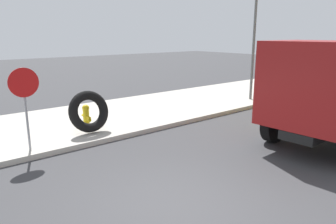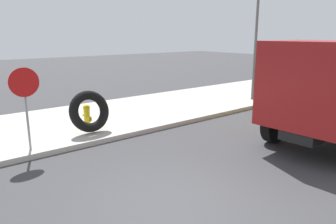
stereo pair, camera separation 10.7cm
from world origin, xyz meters
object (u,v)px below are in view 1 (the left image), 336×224
(loose_tire, at_px, (89,112))
(fire_hydrant, at_px, (86,115))
(stop_sign, at_px, (25,94))
(street_light_pole, at_px, (254,32))

(loose_tire, bearing_deg, fire_hydrant, 74.18)
(loose_tire, relative_size, stop_sign, 0.59)
(stop_sign, xyz_separation_m, street_light_pole, (10.26, 0.48, 1.58))
(fire_hydrant, distance_m, street_light_pole, 8.60)
(loose_tire, height_order, street_light_pole, street_light_pole)
(stop_sign, relative_size, street_light_pole, 0.35)
(stop_sign, bearing_deg, loose_tire, 13.55)
(fire_hydrant, xyz_separation_m, street_light_pole, (8.15, -0.52, 2.70))
(fire_hydrant, bearing_deg, loose_tire, -105.82)
(loose_tire, bearing_deg, street_light_pole, 0.08)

